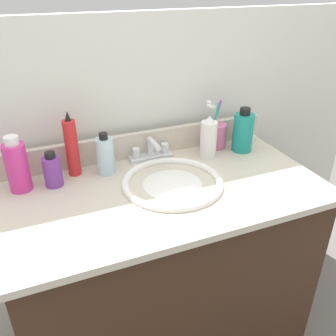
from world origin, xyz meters
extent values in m
cube|color=#382316|center=(0.00, 0.00, 0.39)|extent=(0.96, 0.49, 0.79)
cube|color=beige|center=(0.00, 0.00, 0.80)|extent=(1.00, 0.53, 0.02)
cube|color=beige|center=(0.00, 0.25, 0.86)|extent=(1.00, 0.02, 0.09)
cube|color=silver|center=(0.00, 0.31, 0.65)|extent=(2.10, 0.04, 1.30)
torus|color=white|center=(0.03, 0.02, 0.82)|extent=(0.33, 0.33, 0.02)
ellipsoid|color=white|center=(0.03, 0.02, 0.77)|extent=(0.28, 0.28, 0.11)
cylinder|color=#B2B5BA|center=(0.03, 0.02, 0.74)|extent=(0.04, 0.04, 0.01)
cube|color=silver|center=(0.03, 0.22, 0.82)|extent=(0.16, 0.05, 0.01)
cylinder|color=silver|center=(0.03, 0.22, 0.85)|extent=(0.02, 0.02, 0.06)
cylinder|color=silver|center=(0.03, 0.18, 0.88)|extent=(0.02, 0.09, 0.02)
cylinder|color=silver|center=(-0.02, 0.22, 0.84)|extent=(0.03, 0.03, 0.04)
cylinder|color=silver|center=(0.09, 0.22, 0.84)|extent=(0.03, 0.03, 0.04)
cylinder|color=#7A3899|center=(-0.32, 0.15, 0.86)|extent=(0.06, 0.06, 0.10)
cylinder|color=black|center=(-0.32, 0.15, 0.92)|extent=(0.03, 0.03, 0.02)
cylinder|color=red|center=(-0.24, 0.20, 0.91)|extent=(0.04, 0.04, 0.19)
cone|color=black|center=(-0.24, 0.20, 1.02)|extent=(0.02, 0.02, 0.03)
cylinder|color=white|center=(0.23, 0.15, 0.88)|extent=(0.06, 0.06, 0.13)
cone|color=white|center=(0.23, 0.15, 0.96)|extent=(0.04, 0.04, 0.02)
cylinder|color=teal|center=(0.37, 0.15, 0.88)|extent=(0.08, 0.08, 0.14)
cylinder|color=black|center=(0.37, 0.15, 0.97)|extent=(0.04, 0.04, 0.02)
cylinder|color=#D8338C|center=(-0.42, 0.17, 0.89)|extent=(0.07, 0.07, 0.15)
cylinder|color=white|center=(-0.42, 0.17, 0.98)|extent=(0.04, 0.04, 0.03)
cylinder|color=silver|center=(-0.14, 0.17, 0.87)|extent=(0.06, 0.06, 0.12)
cylinder|color=black|center=(-0.14, 0.17, 0.95)|extent=(0.03, 0.03, 0.02)
cylinder|color=#D16693|center=(0.30, 0.21, 0.86)|extent=(0.08, 0.08, 0.09)
cylinder|color=#B23FBF|center=(0.29, 0.22, 0.91)|extent=(0.04, 0.04, 0.18)
cube|color=white|center=(0.27, 0.23, 0.99)|extent=(0.01, 0.02, 0.01)
cylinder|color=green|center=(0.28, 0.21, 0.91)|extent=(0.05, 0.01, 0.17)
cube|color=white|center=(0.26, 0.21, 0.98)|extent=(0.01, 0.02, 0.01)
cylinder|color=#26B2B2|center=(0.28, 0.21, 0.91)|extent=(0.04, 0.01, 0.17)
cube|color=white|center=(0.27, 0.20, 0.98)|extent=(0.01, 0.02, 0.01)
cube|color=white|center=(0.44, 0.22, 0.82)|extent=(0.06, 0.04, 0.02)
camera|label=1|loc=(-0.36, -0.90, 1.41)|focal=38.70mm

